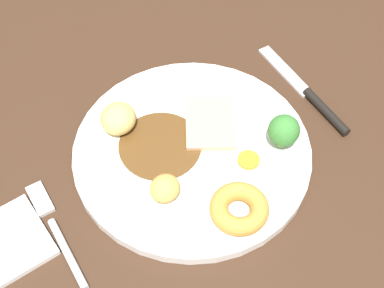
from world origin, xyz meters
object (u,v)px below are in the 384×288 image
(broccoli_floret, at_px, (284,131))
(roast_potato_left, at_px, (118,118))
(knife, at_px, (310,96))
(yorkshire_pudding, at_px, (239,209))
(dinner_plate, at_px, (192,152))
(meat_slice_main, at_px, (210,123))
(fork, at_px, (56,230))
(carrot_coin_front, at_px, (249,160))
(roast_potato_right, at_px, (165,188))

(broccoli_floret, bearing_deg, roast_potato_left, 139.92)
(knife, bearing_deg, yorkshire_pudding, 119.07)
(dinner_plate, bearing_deg, roast_potato_left, 127.18)
(meat_slice_main, xyz_separation_m, knife, (0.15, -0.03, -0.01))
(roast_potato_left, distance_m, knife, 0.26)
(dinner_plate, relative_size, knife, 1.60)
(yorkshire_pudding, distance_m, knife, 0.22)
(dinner_plate, relative_size, meat_slice_main, 3.56)
(fork, bearing_deg, meat_slice_main, -81.71)
(meat_slice_main, relative_size, broccoli_floret, 1.76)
(roast_potato_left, xyz_separation_m, knife, (0.25, -0.09, -0.03))
(meat_slice_main, height_order, fork, meat_slice_main)
(dinner_plate, relative_size, roast_potato_left, 6.27)
(carrot_coin_front, bearing_deg, roast_potato_right, 172.77)
(carrot_coin_front, bearing_deg, knife, 18.38)
(yorkshire_pudding, relative_size, knife, 0.37)
(dinner_plate, relative_size, broccoli_floret, 6.25)
(dinner_plate, bearing_deg, broccoli_floret, -28.88)
(dinner_plate, xyz_separation_m, meat_slice_main, (0.04, 0.02, 0.01))
(broccoli_floret, distance_m, knife, 0.11)
(carrot_coin_front, xyz_separation_m, fork, (-0.24, 0.05, -0.01))
(dinner_plate, distance_m, yorkshire_pudding, 0.11)
(yorkshire_pudding, distance_m, roast_potato_right, 0.09)
(knife, bearing_deg, fork, 91.61)
(yorkshire_pudding, bearing_deg, fork, 151.68)
(meat_slice_main, relative_size, roast_potato_right, 2.23)
(meat_slice_main, bearing_deg, dinner_plate, -153.93)
(roast_potato_right, bearing_deg, roast_potato_left, 88.62)
(broccoli_floret, height_order, knife, broccoli_floret)
(dinner_plate, xyz_separation_m, fork, (-0.19, -0.01, -0.00))
(dinner_plate, distance_m, roast_potato_left, 0.10)
(knife, bearing_deg, roast_potato_left, 72.63)
(roast_potato_left, height_order, broccoli_floret, broccoli_floret)
(fork, bearing_deg, yorkshire_pudding, -116.35)
(dinner_plate, distance_m, knife, 0.19)
(knife, bearing_deg, roast_potato_right, 99.05)
(yorkshire_pudding, relative_size, broccoli_floret, 1.44)
(dinner_plate, bearing_deg, yorkshire_pudding, -92.41)
(carrot_coin_front, xyz_separation_m, knife, (0.14, 0.05, -0.01))
(yorkshire_pudding, bearing_deg, dinner_plate, 87.59)
(carrot_coin_front, height_order, fork, carrot_coin_front)
(yorkshire_pudding, distance_m, fork, 0.21)
(dinner_plate, height_order, carrot_coin_front, carrot_coin_front)
(roast_potato_right, height_order, broccoli_floret, broccoli_floret)
(meat_slice_main, distance_m, broccoli_floret, 0.10)
(meat_slice_main, distance_m, knife, 0.15)
(fork, height_order, knife, knife)
(yorkshire_pudding, distance_m, roast_potato_left, 0.19)
(carrot_coin_front, bearing_deg, roast_potato_left, 129.37)
(meat_slice_main, relative_size, roast_potato_left, 1.76)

